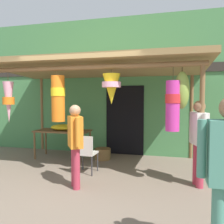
# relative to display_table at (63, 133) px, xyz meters

# --- Properties ---
(ground_plane) EXTENTS (30.00, 30.00, 0.00)m
(ground_plane) POSITION_rel_display_table_xyz_m (1.06, -1.35, -0.69)
(ground_plane) COLOR #756656
(shop_facade) EXTENTS (12.88, 0.29, 3.97)m
(shop_facade) POSITION_rel_display_table_xyz_m (1.07, 0.98, 1.30)
(shop_facade) COLOR #47844C
(shop_facade) RESTS_ON ground_plane
(market_stall_canopy) EXTENTS (5.05, 2.66, 2.52)m
(market_stall_canopy) POSITION_rel_display_table_xyz_m (1.18, -0.39, 1.53)
(market_stall_canopy) COLOR brown
(market_stall_canopy) RESTS_ON ground_plane
(display_table) EXTENTS (1.48, 0.68, 0.77)m
(display_table) POSITION_rel_display_table_xyz_m (0.00, 0.00, 0.00)
(display_table) COLOR brown
(display_table) RESTS_ON ground_plane
(flower_heap_on_table) EXTENTS (0.72, 0.51, 0.16)m
(flower_heap_on_table) POSITION_rel_display_table_xyz_m (0.03, 0.02, 0.16)
(flower_heap_on_table) COLOR yellow
(flower_heap_on_table) RESTS_ON display_table
(folding_chair) EXTENTS (0.41, 0.41, 0.84)m
(folding_chair) POSITION_rel_display_table_xyz_m (1.08, -1.10, -0.19)
(folding_chair) COLOR beige
(folding_chair) RESTS_ON ground_plane
(wicker_basket_by_table) EXTENTS (0.43, 0.43, 0.29)m
(wicker_basket_by_table) POSITION_rel_display_table_xyz_m (1.09, 0.15, -0.54)
(wicker_basket_by_table) COLOR brown
(wicker_basket_by_table) RESTS_ON ground_plane
(vendor_in_orange) EXTENTS (0.31, 0.58, 1.60)m
(vendor_in_orange) POSITION_rel_display_table_xyz_m (3.36, -1.23, 0.25)
(vendor_in_orange) COLOR #B23347
(vendor_in_orange) RESTS_ON ground_plane
(shopper_by_bananas) EXTENTS (0.40, 0.51, 1.52)m
(shopper_by_bananas) POSITION_rel_display_table_xyz_m (1.18, -1.86, 0.20)
(shopper_by_bananas) COLOR #B23347
(shopper_by_bananas) RESTS_ON ground_plane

